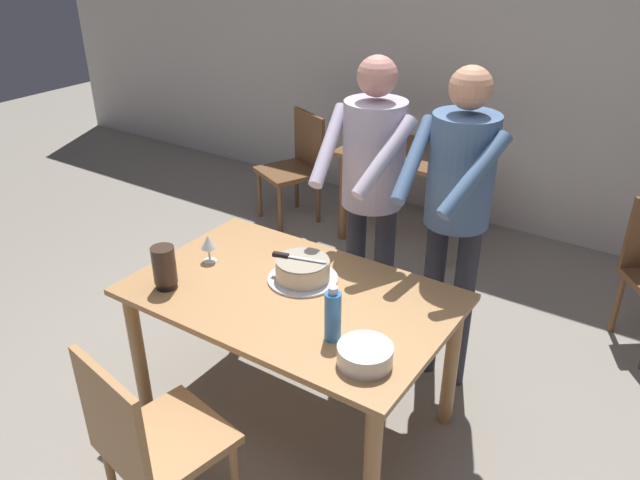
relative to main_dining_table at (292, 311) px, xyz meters
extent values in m
plane|color=gray|center=(0.00, 0.00, -0.64)|extent=(14.00, 14.00, 0.00)
cube|color=silver|center=(0.00, 2.81, 0.71)|extent=(10.00, 0.12, 2.70)
cube|color=tan|center=(0.00, 0.00, 0.09)|extent=(1.49, 0.94, 0.03)
cylinder|color=tan|center=(-0.67, -0.39, -0.28)|extent=(0.07, 0.07, 0.72)
cylinder|color=tan|center=(0.67, -0.39, -0.28)|extent=(0.07, 0.07, 0.72)
cylinder|color=tan|center=(-0.67, 0.39, -0.28)|extent=(0.07, 0.07, 0.72)
cylinder|color=tan|center=(0.67, 0.39, -0.28)|extent=(0.07, 0.07, 0.72)
cylinder|color=silver|center=(-0.02, 0.12, 0.12)|extent=(0.34, 0.34, 0.01)
cylinder|color=beige|center=(-0.02, 0.12, 0.17)|extent=(0.26, 0.26, 0.09)
cylinder|color=#A49984|center=(-0.02, 0.12, 0.22)|extent=(0.25, 0.25, 0.01)
cube|color=silver|center=(0.00, 0.13, 0.23)|extent=(0.20, 0.07, 0.00)
cube|color=black|center=(-0.12, 0.09, 0.23)|extent=(0.08, 0.04, 0.02)
cylinder|color=white|center=(0.54, -0.26, 0.11)|extent=(0.22, 0.22, 0.01)
cylinder|color=white|center=(0.54, -0.26, 0.12)|extent=(0.22, 0.22, 0.01)
cylinder|color=white|center=(0.54, -0.26, 0.13)|extent=(0.22, 0.22, 0.01)
cylinder|color=white|center=(0.54, -0.26, 0.14)|extent=(0.22, 0.22, 0.01)
cylinder|color=white|center=(0.54, -0.26, 0.15)|extent=(0.22, 0.22, 0.01)
cylinder|color=white|center=(0.54, -0.26, 0.16)|extent=(0.22, 0.22, 0.01)
cylinder|color=white|center=(0.54, -0.26, 0.17)|extent=(0.22, 0.22, 0.01)
cylinder|color=white|center=(0.54, -0.26, 0.18)|extent=(0.22, 0.22, 0.01)
cylinder|color=silver|center=(-0.51, 0.01, 0.11)|extent=(0.07, 0.07, 0.00)
cylinder|color=silver|center=(-0.51, 0.01, 0.15)|extent=(0.01, 0.01, 0.07)
cone|color=silver|center=(-0.51, 0.01, 0.22)|extent=(0.08, 0.08, 0.07)
cylinder|color=#387AC6|center=(0.35, -0.20, 0.22)|extent=(0.07, 0.07, 0.22)
cylinder|color=silver|center=(0.35, -0.20, 0.34)|extent=(0.04, 0.04, 0.03)
cylinder|color=black|center=(-0.51, -0.29, 0.12)|extent=(0.10, 0.10, 0.03)
cylinder|color=#3F2D23|center=(-0.51, -0.29, 0.23)|extent=(0.11, 0.11, 0.18)
cylinder|color=#2D2D38|center=(0.12, 0.69, -0.17)|extent=(0.11, 0.11, 0.95)
cylinder|color=#2D2D38|center=(-0.06, 0.69, -0.17)|extent=(0.11, 0.11, 0.95)
cylinder|color=#B7ADC6|center=(0.03, 0.69, 0.58)|extent=(0.32, 0.32, 0.55)
sphere|color=tan|center=(0.03, 0.69, 0.98)|extent=(0.20, 0.20, 0.20)
cylinder|color=#B7ADC6|center=(0.19, 0.51, 0.66)|extent=(0.15, 0.42, 0.34)
cylinder|color=#B7ADC6|center=(-0.12, 0.51, 0.66)|extent=(0.16, 0.42, 0.34)
cylinder|color=#2D2D38|center=(0.58, 0.71, -0.17)|extent=(0.11, 0.11, 0.95)
cylinder|color=#2D2D38|center=(0.40, 0.73, -0.17)|extent=(0.11, 0.11, 0.95)
cylinder|color=#4C6B93|center=(0.49, 0.72, 0.58)|extent=(0.32, 0.32, 0.55)
sphere|color=tan|center=(0.49, 0.72, 0.98)|extent=(0.20, 0.20, 0.20)
cylinder|color=#4C6B93|center=(0.63, 0.52, 0.66)|extent=(0.20, 0.42, 0.34)
cylinder|color=#4C6B93|center=(0.32, 0.56, 0.66)|extent=(0.11, 0.42, 0.34)
cube|color=tan|center=(-0.06, -0.77, -0.21)|extent=(0.51, 0.51, 0.04)
cylinder|color=tan|center=(-0.21, -0.56, -0.44)|extent=(0.04, 0.04, 0.41)
cylinder|color=tan|center=(0.15, -0.62, -0.44)|extent=(0.04, 0.04, 0.41)
cylinder|color=tan|center=(-0.28, -0.92, -0.44)|extent=(0.04, 0.04, 0.41)
cube|color=tan|center=(-0.10, -0.97, 0.03)|extent=(0.44, 0.11, 0.45)
cube|color=brown|center=(-0.41, 2.11, 0.08)|extent=(1.00, 0.70, 0.03)
cylinder|color=brown|center=(-0.84, 1.84, -0.29)|extent=(0.07, 0.07, 0.71)
cylinder|color=brown|center=(0.01, 1.84, -0.29)|extent=(0.07, 0.07, 0.71)
cylinder|color=brown|center=(-0.84, 2.39, -0.29)|extent=(0.07, 0.07, 0.71)
cylinder|color=brown|center=(0.01, 2.39, -0.29)|extent=(0.07, 0.07, 0.71)
cube|color=brown|center=(-1.41, 1.89, -0.21)|extent=(0.58, 0.58, 0.04)
cylinder|color=brown|center=(-1.32, 1.65, -0.44)|extent=(0.04, 0.04, 0.41)
cylinder|color=brown|center=(-1.65, 1.80, -0.44)|extent=(0.04, 0.04, 0.41)
cylinder|color=brown|center=(-1.17, 1.98, -0.44)|extent=(0.04, 0.04, 0.41)
cylinder|color=brown|center=(-1.50, 2.13, -0.44)|extent=(0.04, 0.04, 0.41)
cube|color=brown|center=(-1.32, 2.07, 0.03)|extent=(0.41, 0.21, 0.45)
cylinder|color=brown|center=(1.22, 1.69, -0.44)|extent=(0.04, 0.04, 0.41)
camera|label=1|loc=(1.46, -1.95, 1.65)|focal=34.66mm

